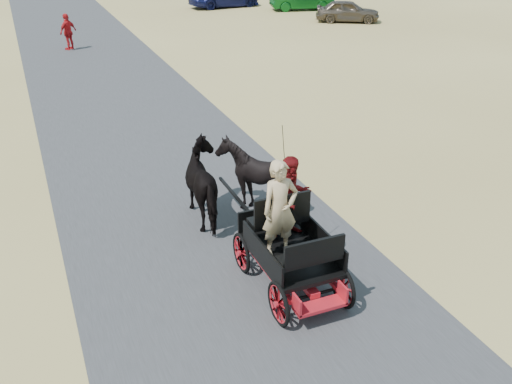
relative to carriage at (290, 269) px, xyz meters
name	(u,v)px	position (x,y,z in m)	size (l,w,h in m)	color
ground	(246,290)	(-0.79, 0.17, -0.36)	(140.00, 140.00, 0.00)	tan
road	(246,290)	(-0.79, 0.17, -0.35)	(6.00, 140.00, 0.01)	#38383A
carriage	(290,269)	(0.00, 0.00, 0.00)	(1.30, 2.40, 0.72)	black
horse_left	(208,184)	(-0.55, 3.00, 0.49)	(0.91, 2.01, 1.70)	black
horse_right	(255,176)	(0.55, 3.00, 0.49)	(1.37, 1.54, 1.70)	black
driver_man	(280,209)	(-0.20, 0.05, 1.26)	(0.66, 0.43, 1.80)	tan
passenger_woman	(292,197)	(0.30, 0.60, 1.15)	(0.77, 0.60, 1.58)	#660C0F
pedestrian	(68,32)	(-1.45, 21.75, 0.50)	(1.01, 0.42, 1.73)	red
car_a	(348,11)	(14.99, 23.01, 0.29)	(1.53, 3.79, 1.29)	brown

